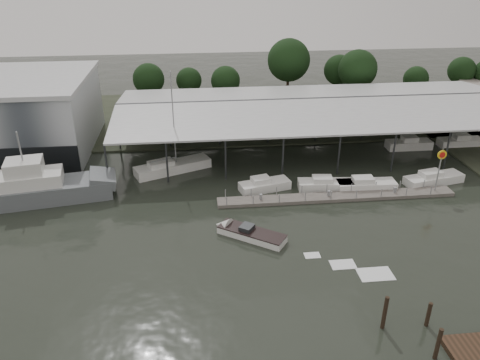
{
  "coord_description": "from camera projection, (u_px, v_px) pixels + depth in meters",
  "views": [
    {
      "loc": [
        -1.44,
        -36.78,
        25.94
      ],
      "look_at": [
        3.71,
        11.0,
        2.5
      ],
      "focal_mm": 35.0,
      "sensor_mm": 36.0,
      "label": 1
    }
  ],
  "objects": [
    {
      "name": "moored_cruiser_2",
      "position": [
        366.0,
        185.0,
        56.6
      ],
      "size": [
        7.14,
        2.41,
        1.7
      ],
      "rotation": [
        0.0,
        0.0,
        -0.03
      ],
      "color": "white",
      "rests_on": "ground"
    },
    {
      "name": "grey_trawler",
      "position": [
        39.0,
        188.0,
        53.68
      ],
      "size": [
        17.37,
        7.03,
        8.84
      ],
      "rotation": [
        0.0,
        0.0,
        0.16
      ],
      "color": "#595F63",
      "rests_on": "ground"
    },
    {
      "name": "moored_cruiser_1",
      "position": [
        325.0,
        184.0,
        56.69
      ],
      "size": [
        6.88,
        2.88,
        1.7
      ],
      "rotation": [
        0.0,
        0.0,
        -0.1
      ],
      "color": "white",
      "rests_on": "ground"
    },
    {
      "name": "moored_cruiser_0",
      "position": [
        264.0,
        185.0,
        56.54
      ],
      "size": [
        6.49,
        3.64,
        1.7
      ],
      "rotation": [
        0.0,
        0.0,
        0.25
      ],
      "color": "white",
      "rests_on": "ground"
    },
    {
      "name": "ground",
      "position": [
        214.0,
        256.0,
        44.38
      ],
      "size": [
        200.0,
        200.0,
        0.0
      ],
      "primitive_type": "plane",
      "color": "black",
      "rests_on": "ground"
    },
    {
      "name": "shell_fuel_sign",
      "position": [
        440.0,
        163.0,
        54.19
      ],
      "size": [
        1.1,
        0.18,
        5.55
      ],
      "color": "gray",
      "rests_on": "ground"
    },
    {
      "name": "floating_dock",
      "position": [
        337.0,
        197.0,
        54.68
      ],
      "size": [
        28.0,
        2.0,
        1.4
      ],
      "color": "slate",
      "rests_on": "ground"
    },
    {
      "name": "white_sailboat",
      "position": [
        172.0,
        167.0,
        61.2
      ],
      "size": [
        10.21,
        6.23,
        13.36
      ],
      "rotation": [
        0.0,
        0.0,
        0.39
      ],
      "color": "white",
      "rests_on": "ground"
    },
    {
      "name": "mooring_pilings",
      "position": [
        424.0,
        357.0,
        32.02
      ],
      "size": [
        4.65,
        9.07,
        3.57
      ],
      "color": "black",
      "rests_on": "ground"
    },
    {
      "name": "horizon_tree_line",
      "position": [
        320.0,
        70.0,
        86.62
      ],
      "size": [
        69.78,
        12.0,
        11.87
      ],
      "color": "black",
      "rests_on": "ground"
    },
    {
      "name": "storage_warehouse",
      "position": [
        3.0,
        115.0,
        66.12
      ],
      "size": [
        24.5,
        20.5,
        10.5
      ],
      "color": "#AEB4B9",
      "rests_on": "ground"
    },
    {
      "name": "land_strip_far",
      "position": [
        200.0,
        116.0,
        81.87
      ],
      "size": [
        140.0,
        30.0,
        0.3
      ],
      "color": "#393F2F",
      "rests_on": "ground"
    },
    {
      "name": "speedboat_underway",
      "position": [
        246.0,
        233.0,
        47.34
      ],
      "size": [
        16.24,
        11.63,
        2.0
      ],
      "rotation": [
        0.0,
        0.0,
        2.53
      ],
      "color": "white",
      "rests_on": "ground"
    },
    {
      "name": "moored_cruiser_3",
      "position": [
        433.0,
        179.0,
        58.13
      ],
      "size": [
        7.92,
        3.78,
        1.7
      ],
      "rotation": [
        0.0,
        0.0,
        0.22
      ],
      "color": "white",
      "rests_on": "ground"
    },
    {
      "name": "covered_boat_shed",
      "position": [
        318.0,
        103.0,
        68.35
      ],
      "size": [
        58.24,
        24.0,
        6.96
      ],
      "color": "silver",
      "rests_on": "ground"
    }
  ]
}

